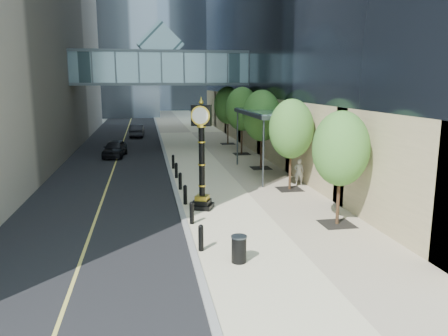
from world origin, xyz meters
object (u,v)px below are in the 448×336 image
Objects in this scene: car_near at (115,148)px; pedestrian at (299,172)px; car_far at (137,131)px; street_clock at (202,163)px; trash_bin at (239,250)px.

pedestrian is at bearing -40.85° from car_near.
car_near is 0.98× the size of car_far.
pedestrian is 0.39× the size of car_near.
street_clock is 1.26× the size of car_far.
trash_bin is 0.21× the size of car_far.
pedestrian is (6.44, 3.97, -1.51)m from street_clock.
street_clock reaches higher than pedestrian.
car_near reaches higher than trash_bin.
car_near is at bearing 103.56° from trash_bin.
trash_bin is (0.41, -6.78, -1.86)m from street_clock.
pedestrian is 17.33m from car_near.
street_clock is 3.31× the size of pedestrian.
street_clock reaches higher than car_far.
car_near is at bearing -30.20° from pedestrian.
pedestrian is 28.31m from car_far.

